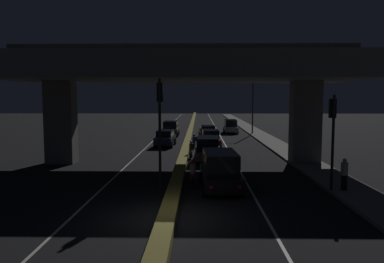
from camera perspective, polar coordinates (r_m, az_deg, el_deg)
The scene contains 20 objects.
ground_plane at distance 15.04m, azimuth -3.68°, elevation -13.30°, with size 200.00×200.00×0.00m, color black.
lane_line_left_inner at distance 49.71m, azimuth -4.82°, elevation -0.37°, with size 0.12×126.00×0.00m, color beige.
lane_line_right_inner at distance 49.52m, azimuth 4.17°, elevation -0.38°, with size 0.12×126.00×0.00m, color beige.
median_divider at distance 49.45m, azimuth -0.33°, elevation -0.15°, with size 0.69×126.00×0.39m, color olive.
sidewalk_right at distance 43.18m, azimuth 11.38°, elevation -1.17°, with size 2.40×126.00×0.17m, color slate.
elevated_overpass at distance 27.03m, azimuth -1.51°, elevation 8.99°, with size 25.00×9.40×8.59m.
traffic_light_left_of_median at distance 18.71m, azimuth -4.91°, elevation 2.42°, with size 0.30×0.49×5.72m.
traffic_light_right_of_median at distance 19.79m, azimuth 20.63°, elevation 0.74°, with size 0.30×0.49×4.92m.
street_lamp at distance 49.00m, azimuth 8.78°, elevation 4.91°, with size 2.67×0.32×7.71m.
car_black_lead at distance 19.70m, azimuth 4.31°, elevation -5.83°, with size 2.20×4.72×1.96m.
car_grey_second at distance 28.34m, azimuth 2.45°, elevation -2.58°, with size 2.11×4.41×1.81m.
car_dark_red_third at distance 36.40m, azimuth 2.83°, elevation -1.01°, with size 2.02×4.43×1.67m.
car_black_fourth at distance 44.37m, azimuth 2.38°, elevation 0.00°, with size 2.18×4.89×1.50m.
car_white_fifth at distance 50.91m, azimuth 5.90°, elevation 0.83°, with size 1.89×3.99×1.84m.
car_dark_blue_lead_oncoming at distance 36.96m, azimuth -4.10°, elevation -0.95°, with size 1.98×4.49×1.60m.
car_grey_second_oncoming at distance 46.75m, azimuth -3.26°, elevation 0.52°, with size 2.04×4.03×1.87m.
motorcycle_red_filtering_near at distance 20.55m, azimuth 0.13°, elevation -6.51°, with size 0.32×1.90×1.42m.
motorcycle_white_filtering_mid at distance 29.29m, azimuth -0.13°, elevation -2.98°, with size 0.34×1.83×1.46m.
motorcycle_blue_filtering_far at distance 34.96m, azimuth 0.31°, elevation -1.70°, with size 0.34×1.86×1.37m.
pedestrian_on_sidewalk at distance 20.22m, azimuth 22.19°, elevation -6.07°, with size 0.35×0.35×1.60m.
Camera 1 is at (1.21, -14.22, 4.76)m, focal length 35.00 mm.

